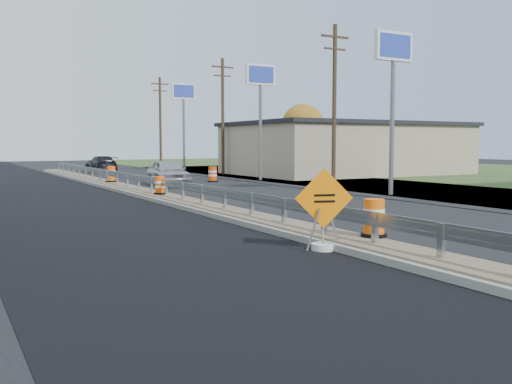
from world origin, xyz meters
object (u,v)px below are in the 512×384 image
barrel_median_far (111,174)px  car_silver (169,172)px  caution_sign (324,230)px  barrel_median_mid (160,186)px  barrel_median_near (374,219)px  barrel_shoulder_mid (213,175)px  car_dark_far (101,164)px

barrel_median_far → car_silver: bearing=-26.4°
caution_sign → barrel_median_mid: (0.84, 13.85, 0.12)m
barrel_median_near → barrel_median_mid: (-0.61, 13.95, -0.06)m
caution_sign → barrel_shoulder_mid: bearing=90.1°
barrel_median_near → barrel_median_far: size_ratio=1.00×
barrel_median_near → barrel_median_far: 23.39m
barrel_shoulder_mid → barrel_median_mid: bearing=-126.3°
caution_sign → barrel_shoulder_mid: 24.76m
car_silver → barrel_median_near: bearing=-91.0°
barrel_median_far → car_dark_far: car_dark_far is taller
barrel_median_mid → barrel_shoulder_mid: bearing=53.7°
barrel_median_near → car_silver: size_ratio=0.20×
barrel_median_far → car_dark_far: 16.74m
barrel_median_mid → caution_sign: bearing=-93.5°
barrel_median_near → car_dark_far: size_ratio=0.19×
barrel_median_near → barrel_median_mid: 13.97m
barrel_shoulder_mid → car_silver: 4.10m
caution_sign → car_silver: 22.17m
barrel_median_near → barrel_median_mid: barrel_median_near is taller
barrel_shoulder_mid → car_silver: (-3.71, -1.70, 0.32)m
barrel_median_near → car_dark_far: 39.89m
barrel_median_near → car_silver: bearing=82.9°
barrel_shoulder_mid → car_silver: size_ratio=0.21×
car_dark_far → barrel_median_mid: bearing=83.6°
caution_sign → barrel_median_mid: 13.88m
caution_sign → barrel_median_far: 23.32m
barrel_shoulder_mid → car_dark_far: (-3.34, 16.21, 0.24)m
barrel_median_far → car_dark_far: bearing=78.1°
barrel_median_far → car_dark_far: size_ratio=0.19×
caution_sign → car_dark_far: caution_sign is taller
barrel_median_far → barrel_shoulder_mid: (6.80, 0.17, -0.20)m
barrel_shoulder_mid → car_silver: bearing=-155.4°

